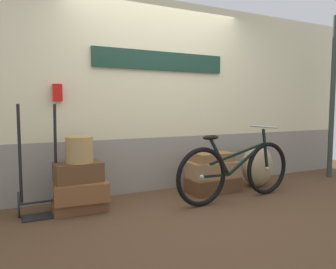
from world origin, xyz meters
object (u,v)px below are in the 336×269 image
object	(u,v)px
suitcase_1	(81,191)
suitcase_4	(213,170)
suitcase_5	(213,157)
luggage_trolley	(39,189)
wicker_basket	(79,150)
bicycle	(236,171)
suitcase_3	(213,185)
burlap_sack	(257,166)
suitcase_0	(80,205)
suitcase_2	(78,172)

from	to	relation	value
suitcase_1	suitcase_4	world-z (taller)	suitcase_4
suitcase_5	luggage_trolley	world-z (taller)	luggage_trolley
wicker_basket	bicycle	bearing A→B (deg)	-13.10
suitcase_3	wicker_basket	world-z (taller)	wicker_basket
suitcase_1	burlap_sack	world-z (taller)	burlap_sack
burlap_sack	suitcase_0	bearing A→B (deg)	178.96
bicycle	wicker_basket	bearing A→B (deg)	166.90
suitcase_1	suitcase_4	xyz separation A→B (m)	(1.77, 0.04, 0.08)
suitcase_0	burlap_sack	world-z (taller)	burlap_sack
suitcase_0	suitcase_5	bearing A→B (deg)	0.32
suitcase_0	suitcase_2	distance (m)	0.38
suitcase_2	burlap_sack	size ratio (longest dim) A/B	0.83
suitcase_1	burlap_sack	size ratio (longest dim) A/B	0.94
wicker_basket	luggage_trolley	bearing A→B (deg)	171.60
suitcase_0	suitcase_1	distance (m)	0.17
suitcase_2	suitcase_5	xyz separation A→B (m)	(1.80, 0.01, 0.03)
suitcase_2	bicycle	xyz separation A→B (m)	(1.84, -0.43, -0.07)
suitcase_0	luggage_trolley	distance (m)	0.46
suitcase_3	bicycle	world-z (taller)	bicycle
wicker_basket	suitcase_1	bearing A→B (deg)	-88.61
suitcase_0	suitcase_2	xyz separation A→B (m)	(-0.01, -0.01, 0.38)
suitcase_1	suitcase_5	world-z (taller)	suitcase_5
suitcase_3	suitcase_5	size ratio (longest dim) A/B	1.34
burlap_sack	wicker_basket	bearing A→B (deg)	179.46
suitcase_3	burlap_sack	size ratio (longest dim) A/B	1.17
suitcase_4	luggage_trolley	size ratio (longest dim) A/B	0.56
suitcase_1	suitcase_2	size ratio (longest dim) A/B	1.13
suitcase_3	suitcase_5	distance (m)	0.37
suitcase_2	luggage_trolley	xyz separation A→B (m)	(-0.40, 0.05, -0.16)
suitcase_1	suitcase_5	bearing A→B (deg)	5.75
suitcase_3	suitcase_5	world-z (taller)	suitcase_5
suitcase_1	burlap_sack	bearing A→B (deg)	4.28
wicker_basket	burlap_sack	xyz separation A→B (m)	(2.52, -0.02, -0.39)
suitcase_1	bicycle	bearing A→B (deg)	-8.10
suitcase_2	luggage_trolley	bearing A→B (deg)	169.91
suitcase_3	burlap_sack	world-z (taller)	burlap_sack
luggage_trolley	burlap_sack	xyz separation A→B (m)	(2.93, -0.09, 0.02)
suitcase_2	suitcase_3	size ratio (longest dim) A/B	0.71
suitcase_5	suitcase_4	bearing A→B (deg)	-162.47
suitcase_3	luggage_trolley	bearing A→B (deg)	175.53
suitcase_0	suitcase_2	size ratio (longest dim) A/B	1.15
suitcase_4	suitcase_5	world-z (taller)	suitcase_5
luggage_trolley	burlap_sack	world-z (taller)	luggage_trolley
wicker_basket	burlap_sack	size ratio (longest dim) A/B	0.48
suitcase_2	suitcase_4	bearing A→B (deg)	-2.68
suitcase_5	luggage_trolley	distance (m)	2.21
burlap_sack	suitcase_3	bearing A→B (deg)	178.12
suitcase_0	suitcase_1	size ratio (longest dim) A/B	1.02
suitcase_2	suitcase_4	distance (m)	1.79
suitcase_1	suitcase_0	bearing A→B (deg)	105.07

